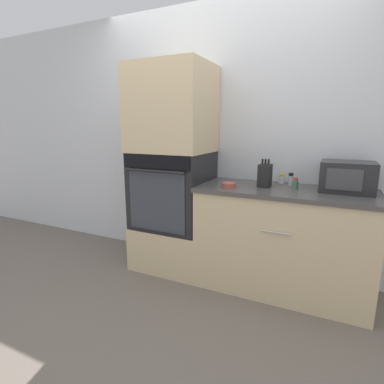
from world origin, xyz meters
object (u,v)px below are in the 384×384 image
Objects in this scene: bowl at (229,185)px; condiment_jar_mid at (270,177)px; microwave at (347,177)px; condiment_jar_back at (291,180)px; wall_oven at (173,190)px; condiment_jar_near at (296,183)px; condiment_jar_far at (282,179)px; knife_block at (265,175)px.

condiment_jar_mid is at bearing 49.82° from bowl.
microwave is 3.24× the size of bowl.
wall_oven is at bearing -171.85° from condiment_jar_back.
condiment_jar_near is 1.11× the size of condiment_jar_far.
condiment_jar_far is (0.37, 0.37, 0.02)m from bowl.
condiment_jar_near is at bearing -53.91° from condiment_jar_far.
condiment_jar_near is 0.28m from condiment_jar_mid.
condiment_jar_far is at bearing 134.23° from condiment_jar_back.
microwave reaches higher than condiment_jar_back.
condiment_jar_mid is (-0.24, 0.14, 0.01)m from condiment_jar_near.
microwave is at bearing -16.05° from condiment_jar_far.
wall_oven is 0.63m from bowl.
condiment_jar_mid is at bearing 86.76° from knife_block.
bowl is at bearing -148.47° from condiment_jar_back.
condiment_jar_far is (0.97, 0.24, 0.14)m from wall_oven.
condiment_jar_near reaches higher than condiment_jar_far.
condiment_jar_mid is at bearing -152.61° from condiment_jar_far.
wall_oven is at bearing -176.26° from microwave.
microwave is (1.48, 0.10, 0.22)m from wall_oven.
knife_block is 1.98× the size of condiment_jar_mid.
condiment_jar_far is (-0.51, 0.15, -0.08)m from microwave.
condiment_jar_mid reaches higher than condiment_jar_near.
microwave is 0.61m from condiment_jar_mid.
knife_block is (0.87, 0.03, 0.20)m from wall_oven.
condiment_jar_back is (1.06, 0.15, 0.15)m from wall_oven.
condiment_jar_back reaches higher than condiment_jar_near.
condiment_jar_back reaches higher than condiment_jar_far.
wall_oven reaches higher than bowl.
condiment_jar_mid is at bearing 167.58° from condiment_jar_back.
condiment_jar_near is 0.77× the size of condiment_jar_mid.
knife_block is at bearing 1.78° from wall_oven.
wall_oven reaches higher than condiment_jar_far.
condiment_jar_mid is (0.01, 0.17, -0.04)m from knife_block.
wall_oven is 6.16× the size of condiment_jar_mid.
condiment_jar_back is at bearing 31.53° from bowl.
wall_oven reaches higher than knife_block.
condiment_jar_near is at bearing 2.51° from wall_oven.
condiment_jar_near is (0.51, 0.18, 0.03)m from bowl.
knife_block is at bearing -174.94° from condiment_jar_near.
condiment_jar_near is 0.82× the size of condiment_jar_back.
condiment_jar_mid reaches higher than bowl.
microwave is 0.90m from bowl.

